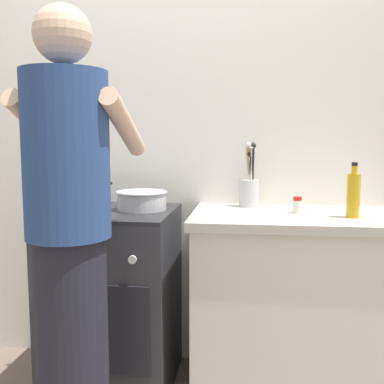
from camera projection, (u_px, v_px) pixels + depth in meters
The scene contains 9 objects.
back_wall at pixel (228, 139), 2.43m from camera, with size 3.20×0.10×2.50m.
countertop at pixel (296, 306), 2.13m from camera, with size 1.00×0.60×0.90m.
stove_range at pixel (114, 298), 2.24m from camera, with size 0.60×0.62×0.90m.
pot at pixel (87, 195), 2.23m from camera, with size 0.26×0.19×0.14m.
mixing_bowl at pixel (142, 199), 2.20m from camera, with size 0.26×0.26×0.09m.
utensil_crock at pixel (249, 187), 2.31m from camera, with size 0.10×0.10×0.34m.
spice_bottle at pixel (297, 205), 2.10m from camera, with size 0.04×0.04×0.08m.
oil_bottle at pixel (353, 194), 1.97m from camera, with size 0.06×0.06×0.25m.
person at pixel (70, 248), 1.59m from camera, with size 0.41×0.50×1.70m.
Camera 1 is at (0.31, -1.95, 1.24)m, focal length 41.54 mm.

